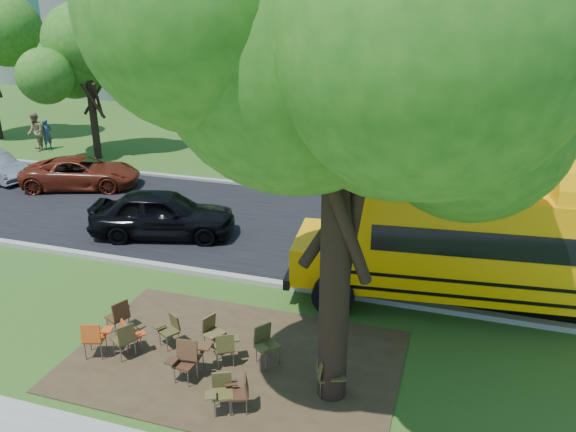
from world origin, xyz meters
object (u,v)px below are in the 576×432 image
(chair_10, at_px, (212,330))
(bg_car_red, at_px, (82,173))
(chair_0, at_px, (95,336))
(chair_1, at_px, (129,333))
(chair_5, at_px, (221,389))
(chair_8, at_px, (119,314))
(main_tree, at_px, (341,92))
(chair_12, at_px, (265,342))
(chair_6, at_px, (240,390))
(chair_9, at_px, (170,327))
(chair_11, at_px, (226,345))
(chair_4, at_px, (191,352))
(chair_7, at_px, (326,373))
(pedestrian_b, at_px, (36,132))
(black_car, at_px, (163,214))
(chair_2, at_px, (125,337))
(chair_3, at_px, (185,359))
(pedestrian_a, at_px, (47,134))

(chair_10, xyz_separation_m, bg_car_red, (-10.10, 8.99, 0.14))
(chair_0, xyz_separation_m, chair_1, (0.58, 0.41, -0.07))
(chair_1, xyz_separation_m, chair_10, (1.69, 0.62, 0.03))
(chair_5, height_order, chair_8, chair_8)
(main_tree, distance_m, chair_12, 5.59)
(chair_0, distance_m, chair_6, 3.68)
(chair_0, xyz_separation_m, chair_5, (3.28, -0.74, -0.05))
(chair_1, relative_size, chair_6, 1.00)
(chair_6, height_order, chair_9, chair_9)
(chair_10, distance_m, chair_11, 0.70)
(chair_5, xyz_separation_m, chair_6, (0.34, 0.11, -0.02))
(chair_4, relative_size, bg_car_red, 0.20)
(chair_7, relative_size, pedestrian_b, 0.45)
(pedestrian_b, bearing_deg, chair_6, -1.90)
(black_car, relative_size, pedestrian_b, 2.37)
(main_tree, bearing_deg, bg_car_red, 143.30)
(chair_5, xyz_separation_m, bg_car_red, (-11.11, 10.77, 0.16))
(chair_2, height_order, bg_car_red, bg_car_red)
(chair_9, distance_m, bg_car_red, 12.93)
(chair_3, bearing_deg, main_tree, -165.47)
(chair_1, relative_size, chair_4, 0.82)
(chair_8, xyz_separation_m, chair_9, (1.33, -0.05, -0.08))
(chair_5, bearing_deg, chair_6, 171.55)
(chair_10, bearing_deg, chair_3, 19.06)
(chair_3, bearing_deg, chair_5, 155.04)
(main_tree, height_order, chair_2, main_tree)
(chair_2, bearing_deg, chair_0, 138.35)
(chair_1, bearing_deg, chair_11, 45.90)
(chair_3, xyz_separation_m, chair_6, (1.41, -0.51, -0.02))
(chair_1, relative_size, chair_2, 0.91)
(chair_2, bearing_deg, black_car, 53.23)
(chair_3, relative_size, chair_6, 1.05)
(chair_2, height_order, chair_11, chair_2)
(pedestrian_a, bearing_deg, chair_12, -117.03)
(chair_0, bearing_deg, pedestrian_a, 113.84)
(black_car, relative_size, pedestrian_a, 2.95)
(main_tree, relative_size, pedestrian_b, 4.84)
(chair_2, distance_m, chair_6, 3.11)
(chair_0, relative_size, black_car, 0.19)
(chair_12, bearing_deg, chair_11, -30.77)
(chair_10, bearing_deg, chair_0, -43.52)
(chair_7, relative_size, chair_10, 1.07)
(chair_1, distance_m, chair_7, 4.46)
(chair_8, xyz_separation_m, black_car, (-1.99, 5.55, 0.23))
(chair_10, xyz_separation_m, chair_12, (1.29, -0.13, 0.04))
(chair_1, distance_m, chair_12, 3.02)
(chair_3, bearing_deg, chair_11, -124.99)
(chair_1, relative_size, chair_9, 0.99)
(main_tree, relative_size, chair_7, 10.81)
(chair_0, relative_size, chair_8, 0.98)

